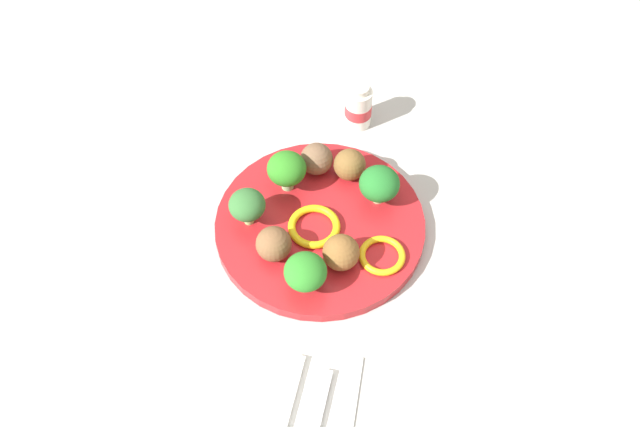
% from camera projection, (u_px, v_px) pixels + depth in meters
% --- Properties ---
extents(ground_plane, '(4.00, 4.00, 0.00)m').
position_uv_depth(ground_plane, '(320.00, 229.00, 1.01)').
color(ground_plane, '#B2B2AD').
extents(plate, '(0.28, 0.28, 0.02)m').
position_uv_depth(plate, '(320.00, 226.00, 1.00)').
color(plate, red).
rests_on(plate, ground_plane).
extents(broccoli_floret_back_left, '(0.05, 0.05, 0.06)m').
position_uv_depth(broccoli_floret_back_left, '(379.00, 184.00, 0.99)').
color(broccoli_floret_back_left, '#ACC080').
rests_on(broccoli_floret_back_left, plate).
extents(broccoli_floret_back_right, '(0.05, 0.05, 0.06)m').
position_uv_depth(broccoli_floret_back_right, '(287.00, 169.00, 1.00)').
color(broccoli_floret_back_right, '#93BB7D').
rests_on(broccoli_floret_back_right, plate).
extents(broccoli_floret_mid_left, '(0.05, 0.05, 0.06)m').
position_uv_depth(broccoli_floret_mid_left, '(247.00, 205.00, 0.97)').
color(broccoli_floret_mid_left, '#98CB75').
rests_on(broccoli_floret_mid_left, plate).
extents(broccoli_floret_near_rim, '(0.05, 0.05, 0.06)m').
position_uv_depth(broccoli_floret_near_rim, '(302.00, 271.00, 0.91)').
color(broccoli_floret_near_rim, '#9DBC6C').
rests_on(broccoli_floret_near_rim, plate).
extents(meatball_mid_right, '(0.04, 0.04, 0.04)m').
position_uv_depth(meatball_mid_right, '(350.00, 165.00, 1.02)').
color(meatball_mid_right, brown).
rests_on(meatball_mid_right, plate).
extents(meatball_back_right, '(0.05, 0.05, 0.05)m').
position_uv_depth(meatball_back_right, '(274.00, 244.00, 0.95)').
color(meatball_back_right, brown).
rests_on(meatball_back_right, plate).
extents(meatball_mid_left, '(0.05, 0.05, 0.05)m').
position_uv_depth(meatball_mid_left, '(341.00, 252.00, 0.94)').
color(meatball_mid_left, brown).
rests_on(meatball_mid_left, plate).
extents(meatball_far_rim, '(0.05, 0.05, 0.05)m').
position_uv_depth(meatball_far_rim, '(317.00, 159.00, 1.03)').
color(meatball_far_rim, brown).
rests_on(meatball_far_rim, plate).
extents(pepper_ring_mid_right, '(0.10, 0.10, 0.01)m').
position_uv_depth(pepper_ring_mid_right, '(314.00, 226.00, 0.98)').
color(pepper_ring_mid_right, yellow).
rests_on(pepper_ring_mid_right, plate).
extents(pepper_ring_mid_left, '(0.08, 0.08, 0.01)m').
position_uv_depth(pepper_ring_mid_left, '(382.00, 255.00, 0.96)').
color(pepper_ring_mid_left, yellow).
rests_on(pepper_ring_mid_left, plate).
extents(napkin, '(0.17, 0.12, 0.01)m').
position_uv_depth(napkin, '(301.00, 418.00, 0.85)').
color(napkin, white).
rests_on(napkin, ground_plane).
extents(fork, '(0.12, 0.02, 0.01)m').
position_uv_depth(fork, '(315.00, 425.00, 0.84)').
color(fork, silver).
rests_on(fork, napkin).
extents(knife, '(0.15, 0.02, 0.01)m').
position_uv_depth(knife, '(284.00, 420.00, 0.84)').
color(knife, white).
rests_on(knife, napkin).
extents(yogurt_bottle, '(0.04, 0.04, 0.07)m').
position_uv_depth(yogurt_bottle, '(358.00, 107.00, 1.09)').
color(yogurt_bottle, white).
rests_on(yogurt_bottle, ground_plane).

